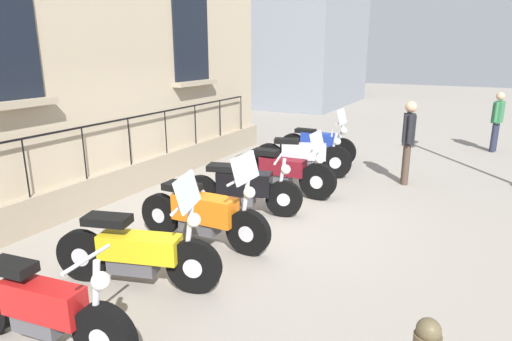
# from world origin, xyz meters

# --- Properties ---
(ground_plane) EXTENTS (60.00, 60.00, 0.00)m
(ground_plane) POSITION_xyz_m (0.00, 0.00, 0.00)
(ground_plane) COLOR gray
(motorcycle_red) EXTENTS (2.02, 0.55, 1.05)m
(motorcycle_red) POSITION_xyz_m (0.11, -3.87, 0.40)
(motorcycle_red) COLOR black
(motorcycle_red) RESTS_ON ground_plane
(motorcycle_yellow) EXTENTS (2.00, 0.82, 1.40)m
(motorcycle_yellow) POSITION_xyz_m (0.12, -2.60, 0.44)
(motorcycle_yellow) COLOR black
(motorcycle_yellow) RESTS_ON ground_plane
(motorcycle_orange) EXTENTS (2.12, 0.71, 1.40)m
(motorcycle_orange) POSITION_xyz_m (0.15, -1.29, 0.46)
(motorcycle_orange) COLOR black
(motorcycle_orange) RESTS_ON ground_plane
(motorcycle_black) EXTENTS (2.03, 0.84, 1.01)m
(motorcycle_black) POSITION_xyz_m (0.03, 0.05, 0.44)
(motorcycle_black) COLOR black
(motorcycle_black) RESTS_ON ground_plane
(motorcycle_maroon) EXTENTS (2.22, 0.64, 1.27)m
(motorcycle_maroon) POSITION_xyz_m (0.18, 1.31, 0.43)
(motorcycle_maroon) COLOR black
(motorcycle_maroon) RESTS_ON ground_plane
(motorcycle_silver) EXTENTS (2.10, 0.90, 1.00)m
(motorcycle_silver) POSITION_xyz_m (0.10, 2.61, 0.43)
(motorcycle_silver) COLOR black
(motorcycle_silver) RESTS_ON ground_plane
(motorcycle_blue) EXTENTS (1.94, 0.58, 1.36)m
(motorcycle_blue) POSITION_xyz_m (0.01, 3.87, 0.46)
(motorcycle_blue) COLOR black
(motorcycle_blue) RESTS_ON ground_plane
(pedestrian_standing) EXTENTS (0.30, 0.52, 1.60)m
(pedestrian_standing) POSITION_xyz_m (3.85, 7.24, 0.90)
(pedestrian_standing) COLOR #23283D
(pedestrian_standing) RESTS_ON ground_plane
(pedestrian_walking) EXTENTS (0.29, 0.52, 1.71)m
(pedestrian_walking) POSITION_xyz_m (2.20, 3.08, 0.97)
(pedestrian_walking) COLOR #47382D
(pedestrian_walking) RESTS_ON ground_plane
(distant_building) EXTENTS (5.03, 7.15, 9.97)m
(distant_building) POSITION_xyz_m (-5.02, 15.03, 4.98)
(distant_building) COLOR gray
(distant_building) RESTS_ON ground_plane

